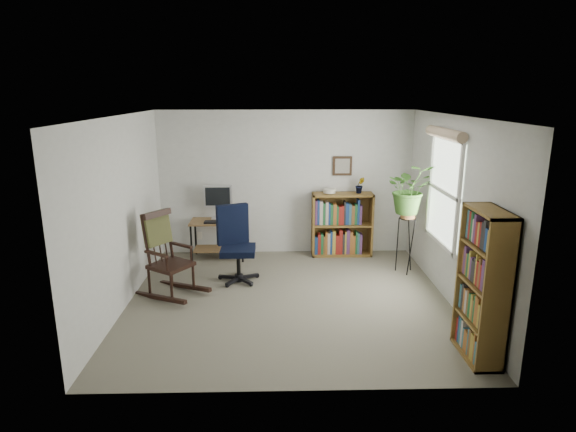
{
  "coord_description": "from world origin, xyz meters",
  "views": [
    {
      "loc": [
        -0.16,
        -5.89,
        2.69
      ],
      "look_at": [
        0.0,
        0.4,
        1.05
      ],
      "focal_mm": 30.0,
      "sensor_mm": 36.0,
      "label": 1
    }
  ],
  "objects_px": {
    "office_chair": "(238,244)",
    "tall_bookshelf": "(483,286)",
    "desk": "(218,239)",
    "rocking_chair": "(170,254)",
    "low_bookshelf": "(342,224)"
  },
  "relations": [
    {
      "from": "low_bookshelf",
      "to": "tall_bookshelf",
      "type": "bearing_deg",
      "value": -73.24
    },
    {
      "from": "rocking_chair",
      "to": "tall_bookshelf",
      "type": "distance_m",
      "value": 3.88
    },
    {
      "from": "rocking_chair",
      "to": "tall_bookshelf",
      "type": "bearing_deg",
      "value": -80.78
    },
    {
      "from": "rocking_chair",
      "to": "low_bookshelf",
      "type": "height_order",
      "value": "rocking_chair"
    },
    {
      "from": "rocking_chair",
      "to": "low_bookshelf",
      "type": "relative_size",
      "value": 1.1
    },
    {
      "from": "office_chair",
      "to": "tall_bookshelf",
      "type": "relative_size",
      "value": 0.71
    },
    {
      "from": "office_chair",
      "to": "tall_bookshelf",
      "type": "height_order",
      "value": "tall_bookshelf"
    },
    {
      "from": "rocking_chair",
      "to": "low_bookshelf",
      "type": "distance_m",
      "value": 2.98
    },
    {
      "from": "tall_bookshelf",
      "to": "office_chair",
      "type": "bearing_deg",
      "value": 141.06
    },
    {
      "from": "office_chair",
      "to": "tall_bookshelf",
      "type": "distance_m",
      "value": 3.39
    },
    {
      "from": "desk",
      "to": "rocking_chair",
      "type": "relative_size",
      "value": 0.76
    },
    {
      "from": "rocking_chair",
      "to": "desk",
      "type": "bearing_deg",
      "value": 17.26
    },
    {
      "from": "office_chair",
      "to": "rocking_chair",
      "type": "relative_size",
      "value": 0.96
    },
    {
      "from": "rocking_chair",
      "to": "low_bookshelf",
      "type": "bearing_deg",
      "value": -22.98
    },
    {
      "from": "desk",
      "to": "tall_bookshelf",
      "type": "relative_size",
      "value": 0.56
    }
  ]
}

